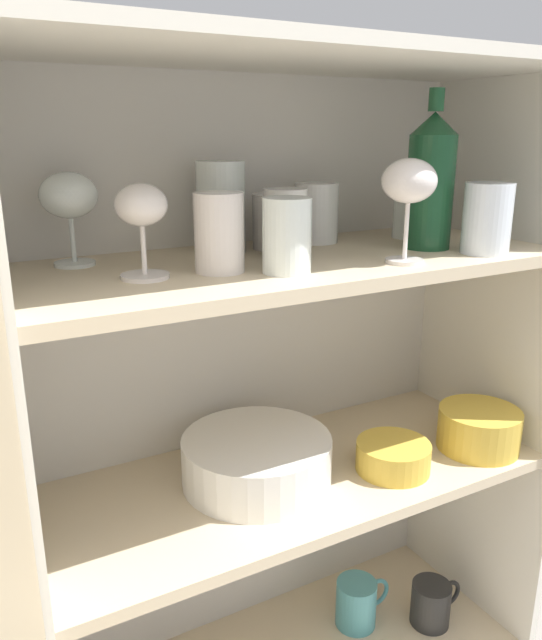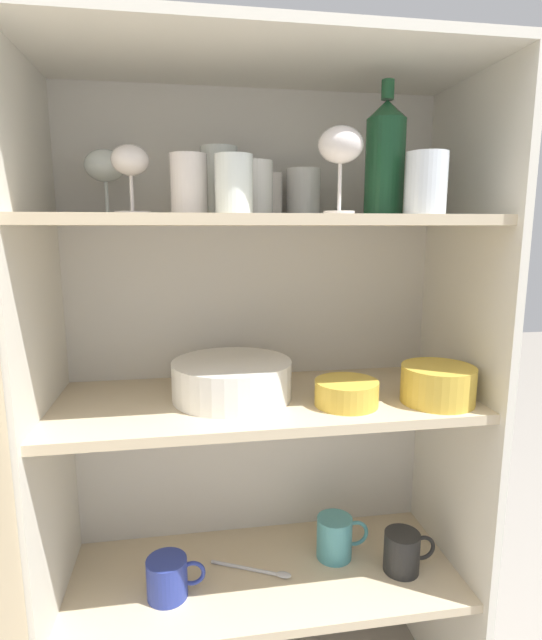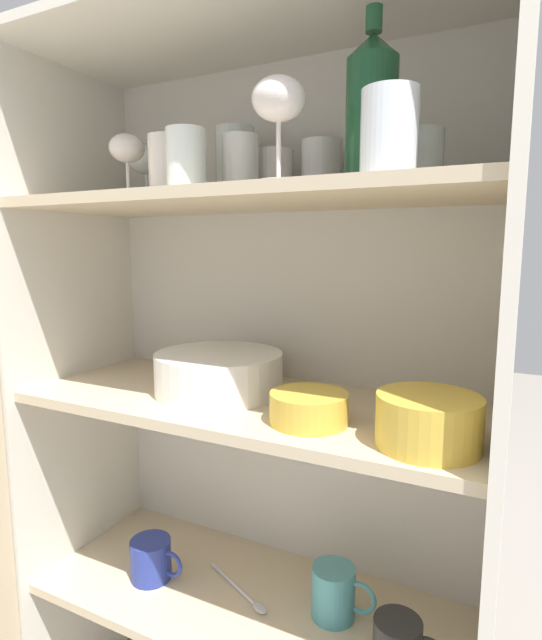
# 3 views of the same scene
# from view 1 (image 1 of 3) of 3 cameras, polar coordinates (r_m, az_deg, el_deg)

# --- Properties ---
(cupboard_back_panel) EXTENTS (0.91, 0.02, 1.44)m
(cupboard_back_panel) POSITION_cam_1_polar(r_m,az_deg,el_deg) (1.29, -2.23, -12.10)
(cupboard_back_panel) COLOR silver
(cupboard_back_panel) RESTS_ON ground_plane
(cupboard_side_left) EXTENTS (0.02, 0.39, 1.44)m
(cupboard_side_left) POSITION_cam_1_polar(r_m,az_deg,el_deg) (1.04, -21.37, -21.47)
(cupboard_side_left) COLOR silver
(cupboard_side_left) RESTS_ON ground_plane
(cupboard_side_right) EXTENTS (0.02, 0.39, 1.44)m
(cupboard_side_right) POSITION_cam_1_polar(r_m,az_deg,el_deg) (1.41, 18.23, -10.46)
(cupboard_side_right) COLOR silver
(cupboard_side_right) RESTS_ON ground_plane
(cupboard_top_panel) EXTENTS (0.91, 0.39, 0.02)m
(cupboard_top_panel) POSITION_cam_1_polar(r_m,az_deg,el_deg) (0.97, 2.56, 23.00)
(cupboard_top_panel) COLOR silver
(cupboard_top_panel) RESTS_ON cupboard_side_left
(shelf_board_middle) EXTENTS (0.88, 0.35, 0.02)m
(shelf_board_middle) POSITION_cam_1_polar(r_m,az_deg,el_deg) (1.13, 2.10, -14.23)
(shelf_board_middle) COLOR beige
(shelf_board_upper) EXTENTS (0.88, 0.35, 0.02)m
(shelf_board_upper) POSITION_cam_1_polar(r_m,az_deg,el_deg) (0.99, 2.33, 5.15)
(shelf_board_upper) COLOR beige
(tumbler_glass_0) EXTENTS (0.08, 0.08, 0.15)m
(tumbler_glass_0) POSITION_cam_1_polar(r_m,az_deg,el_deg) (1.03, -4.59, 10.23)
(tumbler_glass_0) COLOR white
(tumbler_glass_0) RESTS_ON shelf_board_upper
(tumbler_glass_1) EXTENTS (0.07, 0.07, 0.10)m
(tumbler_glass_1) POSITION_cam_1_polar(r_m,az_deg,el_deg) (0.87, 1.46, 7.73)
(tumbler_glass_1) COLOR white
(tumbler_glass_1) RESTS_ON shelf_board_upper
(tumbler_glass_2) EXTENTS (0.08, 0.08, 0.10)m
(tumbler_glass_2) POSITION_cam_1_polar(r_m,az_deg,el_deg) (1.12, 4.18, 9.74)
(tumbler_glass_2) COLOR white
(tumbler_glass_2) RESTS_ON shelf_board_upper
(tumbler_glass_3) EXTENTS (0.07, 0.07, 0.11)m
(tumbler_glass_3) POSITION_cam_1_polar(r_m,az_deg,el_deg) (0.98, 1.30, 8.81)
(tumbler_glass_3) COLOR white
(tumbler_glass_3) RESTS_ON shelf_board_upper
(tumbler_glass_4) EXTENTS (0.08, 0.08, 0.10)m
(tumbler_glass_4) POSITION_cam_1_polar(r_m,az_deg,el_deg) (1.20, 13.05, 9.60)
(tumbler_glass_4) COLOR white
(tumbler_glass_4) RESTS_ON shelf_board_upper
(tumbler_glass_5) EXTENTS (0.08, 0.08, 0.09)m
(tumbler_glass_5) POSITION_cam_1_polar(r_m,az_deg,el_deg) (1.06, 0.50, 8.99)
(tumbler_glass_5) COLOR silver
(tumbler_glass_5) RESTS_ON shelf_board_upper
(tumbler_glass_6) EXTENTS (0.07, 0.07, 0.11)m
(tumbler_glass_6) POSITION_cam_1_polar(r_m,az_deg,el_deg) (0.88, -4.76, 7.96)
(tumbler_glass_6) COLOR silver
(tumbler_glass_6) RESTS_ON shelf_board_upper
(tumbler_glass_7) EXTENTS (0.08, 0.08, 0.11)m
(tumbler_glass_7) POSITION_cam_1_polar(r_m,az_deg,el_deg) (1.07, 19.15, 8.76)
(tumbler_glass_7) COLOR white
(tumbler_glass_7) RESTS_ON shelf_board_upper
(wine_glass_0) EXTENTS (0.08, 0.08, 0.15)m
(wine_glass_0) POSITION_cam_1_polar(r_m,az_deg,el_deg) (0.95, 12.50, 11.97)
(wine_glass_0) COLOR silver
(wine_glass_0) RESTS_ON shelf_board_upper
(wine_glass_1) EXTENTS (0.07, 0.07, 0.13)m
(wine_glass_1) POSITION_cam_1_polar(r_m,az_deg,el_deg) (0.85, -11.78, 9.68)
(wine_glass_1) COLOR silver
(wine_glass_1) RESTS_ON shelf_board_upper
(wine_glass_2) EXTENTS (0.08, 0.08, 0.14)m
(wine_glass_2) POSITION_cam_1_polar(r_m,az_deg,el_deg) (0.96, -18.00, 10.51)
(wine_glass_2) COLOR white
(wine_glass_2) RESTS_ON shelf_board_upper
(wine_bottle) EXTENTS (0.08, 0.08, 0.26)m
(wine_bottle) POSITION_cam_1_polar(r_m,az_deg,el_deg) (1.09, 14.39, 12.26)
(wine_bottle) COLOR #194728
(wine_bottle) RESTS_ON shelf_board_upper
(plate_stack_white) EXTENTS (0.25, 0.25, 0.08)m
(plate_stack_white) POSITION_cam_1_polar(r_m,az_deg,el_deg) (1.08, -1.32, -12.64)
(plate_stack_white) COLOR white
(plate_stack_white) RESTS_ON shelf_board_middle
(mixing_bowl_large) EXTENTS (0.15, 0.15, 0.08)m
(mixing_bowl_large) POSITION_cam_1_polar(r_m,az_deg,el_deg) (1.25, 18.49, -9.29)
(mixing_bowl_large) COLOR gold
(mixing_bowl_large) RESTS_ON shelf_board_middle
(serving_bowl_small) EXTENTS (0.13, 0.13, 0.05)m
(serving_bowl_small) POSITION_cam_1_polar(r_m,az_deg,el_deg) (1.14, 11.10, -12.01)
(serving_bowl_small) COLOR gold
(serving_bowl_small) RESTS_ON shelf_board_middle
(coffee_mug_extra_1) EXTENTS (0.13, 0.08, 0.10)m
(coffee_mug_extra_1) POSITION_cam_1_polar(r_m,az_deg,el_deg) (1.44, 7.88, -24.22)
(coffee_mug_extra_1) COLOR teal
(coffee_mug_extra_1) RESTS_ON shelf_board_lower
(coffee_mug_extra_2) EXTENTS (0.12, 0.08, 0.09)m
(coffee_mug_extra_2) POSITION_cam_1_polar(r_m,az_deg,el_deg) (1.48, 14.46, -23.77)
(coffee_mug_extra_2) COLOR black
(coffee_mug_extra_2) RESTS_ON shelf_board_lower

